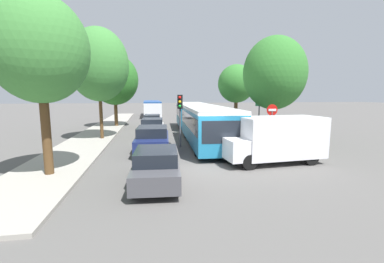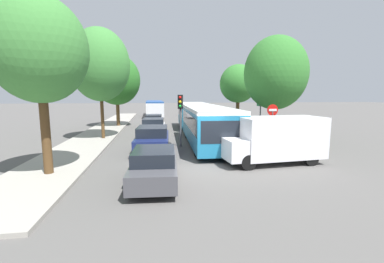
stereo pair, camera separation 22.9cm
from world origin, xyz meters
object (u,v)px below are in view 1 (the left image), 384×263
object	(u,v)px
queued_car_white	(152,127)
queued_car_tan	(152,121)
no_entry_sign	(272,120)
tree_right_mid	(236,84)
tree_right_near	(275,73)
queued_car_graphite	(156,166)
traffic_light	(180,109)
city_bus_rear	(152,108)
white_van	(276,138)
tree_left_near	(39,52)
direction_sign_post	(259,105)
tree_left_mid	(99,65)
articulated_bus	(199,118)
tree_left_far	(115,81)
queued_car_navy	(153,139)

from	to	relation	value
queued_car_white	queued_car_tan	distance (m)	5.30
no_entry_sign	tree_right_mid	world-z (taller)	tree_right_mid
queued_car_white	tree_right_near	xyz separation A→B (m)	(8.67, -3.82, 4.18)
queued_car_white	tree_right_mid	distance (m)	10.85
queued_car_graphite	traffic_light	bearing A→B (deg)	-10.44
city_bus_rear	no_entry_sign	size ratio (longest dim) A/B	4.00
queued_car_tan	tree_right_mid	size ratio (longest dim) A/B	0.62
white_van	queued_car_tan	bearing A→B (deg)	-72.74
no_entry_sign	tree_left_near	xyz separation A→B (m)	(-11.67, -3.68, 3.16)
traffic_light	no_entry_sign	bearing A→B (deg)	87.69
direction_sign_post	city_bus_rear	bearing A→B (deg)	-69.70
direction_sign_post	tree_left_mid	size ratio (longest dim) A/B	0.44
articulated_bus	queued_car_tan	bearing A→B (deg)	-145.71
tree_right_near	queued_car_white	bearing A→B (deg)	156.23
articulated_bus	city_bus_rear	size ratio (longest dim) A/B	1.55
white_van	direction_sign_post	world-z (taller)	direction_sign_post
articulated_bus	tree_left_mid	world-z (taller)	tree_left_mid
traffic_light	tree_left_far	xyz separation A→B (m)	(-5.42, 11.59, 2.33)
tree_left_far	tree_right_near	size ratio (longest dim) A/B	1.01
tree_left_mid	tree_right_near	xyz separation A→B (m)	(12.46, -2.51, -0.64)
tree_left_near	tree_left_far	distance (m)	17.06
queued_car_graphite	tree_left_far	size ratio (longest dim) A/B	0.53
city_bus_rear	direction_sign_post	bearing A→B (deg)	-159.54
traffic_light	no_entry_sign	world-z (taller)	traffic_light
articulated_bus	tree_right_mid	size ratio (longest dim) A/B	2.67
queued_car_navy	no_entry_sign	xyz separation A→B (m)	(7.33, -0.45, 1.10)
queued_car_navy	tree_right_near	size ratio (longest dim) A/B	0.60
queued_car_navy	no_entry_sign	size ratio (longest dim) A/B	1.60
queued_car_white	no_entry_sign	xyz separation A→B (m)	(7.28, -6.47, 1.13)
tree_right_mid	tree_left_mid	bearing A→B (deg)	-153.69
city_bus_rear	tree_right_mid	world-z (taller)	tree_right_mid
white_van	tree_left_near	bearing A→B (deg)	-1.36
no_entry_sign	direction_sign_post	size ratio (longest dim) A/B	0.78
city_bus_rear	direction_sign_post	size ratio (longest dim) A/B	3.14
traffic_light	articulated_bus	bearing A→B (deg)	168.60
tree_left_mid	tree_right_near	world-z (taller)	tree_left_mid
traffic_light	tree_left_near	world-z (taller)	tree_left_near
queued_car_graphite	tree_right_mid	size ratio (longest dim) A/B	0.62
articulated_bus	tree_left_near	size ratio (longest dim) A/B	2.41
queued_car_graphite	no_entry_sign	xyz separation A→B (m)	(7.26, 5.25, 1.18)
articulated_bus	tree_right_mid	xyz separation A→B (m)	(5.09, 5.67, 3.05)
articulated_bus	tree_left_far	world-z (taller)	tree_left_far
articulated_bus	tree_left_far	size ratio (longest dim) A/B	2.31
queued_car_white	traffic_light	xyz separation A→B (m)	(1.77, -4.69, 1.75)
tree_right_near	traffic_light	bearing A→B (deg)	-172.80
direction_sign_post	tree_right_mid	world-z (taller)	tree_right_mid
queued_car_navy	queued_car_tan	world-z (taller)	queued_car_navy
direction_sign_post	tree_left_mid	world-z (taller)	tree_left_mid
articulated_bus	white_van	xyz separation A→B (m)	(2.24, -8.82, -0.25)
tree_left_near	traffic_light	bearing A→B (deg)	41.51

